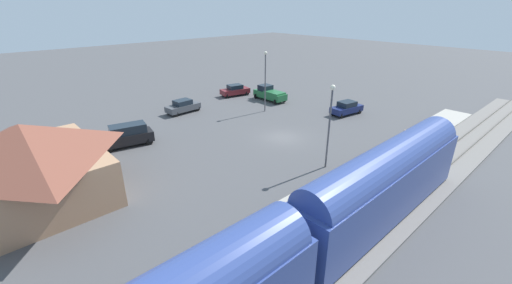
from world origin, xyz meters
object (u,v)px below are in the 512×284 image
station_building (30,162)px  suv_black (128,135)px  passenger_train (297,241)px  pedestrian_on_platform (404,137)px  sedan_navy (347,108)px  sedan_maroon (235,90)px  sedan_charcoal (183,106)px  light_pole_lot_center (265,75)px  light_pole_near_platform (330,117)px  pickup_green (269,93)px

station_building → suv_black: station_building is taller
passenger_train → pedestrian_on_platform: bearing=-79.1°
sedan_navy → sedan_maroon: (17.12, 4.71, 0.00)m
pedestrian_on_platform → sedan_maroon: (27.00, -0.65, -0.40)m
sedan_charcoal → suv_black: bearing=120.3°
passenger_train → station_building: size_ratio=3.03×
station_building → light_pole_lot_center: (4.06, -27.07, 1.87)m
station_building → light_pole_lot_center: 27.44m
light_pole_near_platform → pedestrian_on_platform: bearing=-107.6°
station_building → light_pole_near_platform: (-11.20, -19.74, 1.60)m
light_pole_lot_center → light_pole_near_platform: bearing=154.3°
pickup_green → sedan_charcoal: bearing=74.8°
sedan_navy → light_pole_lot_center: (8.18, 6.86, 4.05)m
station_building → pickup_green: bearing=-76.6°
pickup_green → sedan_maroon: pickup_green is taller
station_building → suv_black: size_ratio=2.17×
passenger_train → sedan_navy: (13.87, -26.15, -1.98)m
station_building → suv_black: 10.50m
pickup_green → sedan_navy: 11.90m
sedan_maroon → pickup_green: bearing=-158.9°
station_building → sedan_charcoal: station_building is taller
passenger_train → sedan_maroon: bearing=-34.7°
light_pole_near_platform → sedan_maroon: bearing=-21.4°
suv_black → sedan_maroon: 21.76m
sedan_maroon → station_building: bearing=114.0°
station_building → pickup_green: size_ratio=2.06×
passenger_train → station_building: station_building is taller
sedan_navy → sedan_maroon: same height
pedestrian_on_platform → sedan_charcoal: pedestrian_on_platform is taller
sedan_maroon → light_pole_near_platform: bearing=158.6°
station_building → sedan_maroon: (12.99, -29.22, -2.19)m
pedestrian_on_platform → sedan_maroon: bearing=-1.4°
pedestrian_on_platform → pickup_green: pickup_green is taller
pedestrian_on_platform → sedan_charcoal: (24.95, 9.91, -0.40)m
pickup_green → suv_black: 22.56m
light_pole_lot_center → suv_black: bearing=86.3°
station_building → light_pole_near_platform: light_pole_near_platform is taller
passenger_train → suv_black: (23.23, -1.12, -1.71)m
pedestrian_on_platform → sedan_navy: pedestrian_on_platform is taller
pickup_green → suv_black: size_ratio=1.05×
station_building → passenger_train: bearing=-156.6°
station_building → sedan_maroon: 32.06m
suv_black → sedan_charcoal: 11.32m
light_pole_near_platform → station_building: bearing=60.4°
sedan_maroon → light_pole_near_platform: size_ratio=0.65×
station_building → sedan_navy: station_building is taller
sedan_maroon → light_pole_lot_center: 10.05m
station_building → light_pole_lot_center: size_ratio=1.44×
sedan_navy → light_pole_near_platform: (-7.07, 14.20, 3.79)m
passenger_train → station_building: bearing=23.4°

